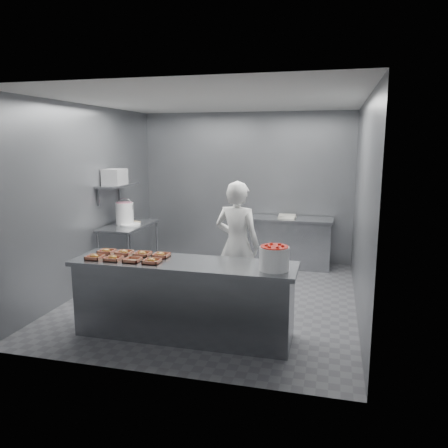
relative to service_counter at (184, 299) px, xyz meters
The scene contains 24 objects.
floor 1.42m from the service_counter, 90.00° to the left, with size 4.50×4.50×0.00m, color #4C4C51.
ceiling 2.71m from the service_counter, 90.00° to the left, with size 4.50×4.50×0.00m, color white.
wall_back 3.72m from the service_counter, 90.00° to the left, with size 4.00×0.04×2.80m, color slate.
wall_left 2.59m from the service_counter, 145.98° to the left, with size 0.04×4.50×2.80m, color slate.
wall_right 2.59m from the service_counter, 34.02° to the left, with size 0.04×4.50×2.80m, color slate.
service_counter is the anchor object (origin of this frame).
prep_table 2.56m from the service_counter, 130.24° to the left, with size 0.60×1.20×0.90m.
back_counter 3.37m from the service_counter, 74.52° to the left, with size 1.50×0.60×0.90m.
wall_shelf 2.88m from the service_counter, 133.03° to the left, with size 0.35×0.90×0.03m, color slate.
tray_0 1.16m from the service_counter, behind, with size 0.19×0.18×0.06m.
tray_1 0.94m from the service_counter, behind, with size 0.19×0.18×0.06m.
tray_2 0.74m from the service_counter, 166.31° to the right, with size 0.19×0.18×0.04m.
tray_3 0.59m from the service_counter, 157.21° to the right, with size 0.19×0.18×0.06m.
tray_4 1.16m from the service_counter, behind, with size 0.19×0.18×0.06m.
tray_5 0.94m from the service_counter, behind, with size 0.19×0.18×0.06m.
tray_6 0.75m from the service_counter, 166.37° to the left, with size 0.19×0.18×0.06m.
tray_7 0.59m from the service_counter, 157.20° to the left, with size 0.19×0.18×0.06m.
worker 1.22m from the service_counter, 69.84° to the left, with size 0.64×0.42×1.74m, color white.
strawberry_tub 1.21m from the service_counter, ahead, with size 0.32×0.32×0.26m.
glaze_bucket 2.66m from the service_counter, 131.35° to the left, with size 0.30×0.29×0.44m.
bucket_lid 2.51m from the service_counter, 130.09° to the left, with size 0.33×0.33×0.03m, color white.
rag 2.72m from the service_counter, 127.25° to the left, with size 0.15×0.13×0.02m, color #CCB28C.
appliance 2.89m from the service_counter, 134.25° to the left, with size 0.30×0.34×0.26m, color gray.
paper_stack 3.39m from the service_counter, 75.56° to the left, with size 0.30×0.22×0.06m, color silver.
Camera 1 is at (1.64, -5.91, 2.24)m, focal length 35.00 mm.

